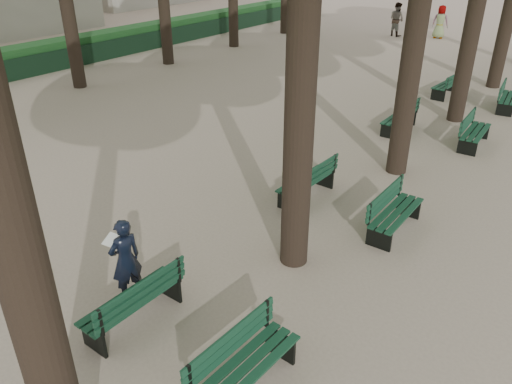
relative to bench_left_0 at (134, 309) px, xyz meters
The scene contains 14 objects.
ground 0.46m from the bench_left_0, behind, with size 120.00×120.00×0.00m, color tan.
bench_left_0 is the anchor object (origin of this frame).
bench_left_1 5.29m from the bench_left_0, 90.00° to the left, with size 0.63×1.82×0.92m.
bench_left_2 10.86m from the bench_left_0, 90.00° to the left, with size 0.58×1.80×0.92m.
bench_left_3 15.53m from the bench_left_0, 90.00° to the left, with size 0.70×1.84×0.92m.
bench_right_0 2.27m from the bench_left_0, ahead, with size 0.66×1.83×0.92m.
bench_right_1 5.59m from the bench_left_0, 66.07° to the left, with size 0.58×1.80×0.92m.
bench_right_2 11.20m from the bench_left_0, 78.32° to the left, with size 0.66×1.83×0.92m.
bench_right_3 15.32m from the bench_left_0, 81.49° to the left, with size 0.76×1.85×0.92m.
man_with_map 0.84m from the bench_left_0, 145.74° to the left, with size 0.65×0.66×1.53m.
pedestrian_a 26.92m from the bench_left_0, 103.91° to the left, with size 0.93×0.38×1.91m, color #262628.
pedestrian_d 27.28m from the bench_left_0, 98.72° to the left, with size 0.90×0.37×1.85m, color #262628.
fence 18.88m from the bench_left_0, 144.47° to the left, with size 0.08×42.00×0.90m, color black.
hedge 19.46m from the bench_left_0, 145.67° to the left, with size 1.20×42.00×1.20m, color #16421B.
Camera 1 is at (5.62, -3.79, 5.63)m, focal length 35.00 mm.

